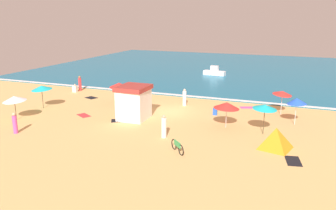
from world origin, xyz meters
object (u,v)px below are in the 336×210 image
object	(u,v)px
beachgoer_3	(215,111)
beachgoer_4	(164,127)
beach_umbrella_2	(42,88)
beachgoer_1	(184,98)
beachgoer_6	(75,89)
beach_tent	(276,138)
beachgoer_5	(124,91)
beach_umbrella_5	(265,107)
beach_umbrella_3	(227,105)
beachgoer_0	(80,84)
small_boat_0	(214,72)
beach_umbrella_0	(119,85)
beachgoer_2	(15,123)
lifeguard_cabana	(134,102)
beach_umbrella_6	(297,101)
beach_umbrella_4	(282,93)
beach_umbrella_1	(14,99)

from	to	relation	value
beachgoer_3	beachgoer_4	world-z (taller)	beachgoer_4
beach_umbrella_2	beachgoer_1	world-z (taller)	beach_umbrella_2
beachgoer_1	beachgoer_6	xyz separation A→B (m)	(-13.87, 1.13, -0.38)
beach_tent	beachgoer_5	xyz separation A→B (m)	(-16.46, 9.03, 0.04)
beach_umbrella_5	beachgoer_1	xyz separation A→B (m)	(-8.27, 5.72, -1.33)
beach_umbrella_3	beach_tent	size ratio (longest dim) A/B	1.01
beachgoer_0	small_boat_0	bearing A→B (deg)	52.42
beach_umbrella_3	beach_umbrella_0	bearing A→B (deg)	163.07
beachgoer_2	lifeguard_cabana	bearing A→B (deg)	45.16
beach_umbrella_3	beach_umbrella_6	distance (m)	5.82
beach_umbrella_4	beachgoer_6	world-z (taller)	beach_umbrella_4
beachgoer_2	beachgoer_0	bearing A→B (deg)	107.47
beach_umbrella_5	beachgoer_2	size ratio (longest dim) A/B	1.54
lifeguard_cabana	beachgoer_4	distance (m)	5.42
beach_umbrella_0	beach_umbrella_6	xyz separation A→B (m)	(16.76, -0.73, 0.08)
beach_umbrella_3	beachgoer_2	xyz separation A→B (m)	(-14.53, -7.28, -1.05)
beachgoer_2	beach_umbrella_2	bearing A→B (deg)	115.29
lifeguard_cabana	beachgoer_4	size ratio (longest dim) A/B	1.69
beachgoer_6	small_boat_0	xyz separation A→B (m)	(12.33, 16.83, 0.16)
beachgoer_4	beach_umbrella_5	bearing A→B (deg)	27.63
beachgoer_5	beachgoer_6	world-z (taller)	beachgoer_5
beach_tent	beachgoer_3	bearing A→B (deg)	132.00
beach_tent	beachgoer_4	xyz separation A→B (m)	(-7.77, -0.78, 0.07)
beachgoer_3	beach_umbrella_0	bearing A→B (deg)	177.90
beach_umbrella_2	beach_umbrella_3	xyz separation A→B (m)	(17.62, 0.75, -0.20)
beachgoer_6	beach_umbrella_6	bearing A→B (deg)	-8.30
beachgoer_1	beachgoer_2	xyz separation A→B (m)	(-9.22, -12.51, -0.01)
beachgoer_4	small_boat_0	size ratio (longest dim) A/B	0.52
beach_umbrella_4	beachgoer_1	distance (m)	9.20
beach_umbrella_1	beach_umbrella_5	distance (m)	20.52
beachgoer_4	beachgoer_6	distance (m)	18.61
beachgoer_3	beach_umbrella_4	bearing A→B (deg)	22.71
beach_umbrella_3	beachgoer_5	bearing A→B (deg)	154.78
beach_umbrella_0	beachgoer_5	bearing A→B (deg)	107.52
beach_umbrella_5	small_boat_0	xyz separation A→B (m)	(-9.81, 23.68, -1.56)
beach_umbrella_3	beachgoer_1	bearing A→B (deg)	135.43
beachgoer_2	beachgoer_6	bearing A→B (deg)	108.80
beachgoer_0	beachgoer_1	world-z (taller)	beachgoer_0
beach_umbrella_5	beachgoer_6	size ratio (longest dim) A/B	2.63
lifeguard_cabana	beach_umbrella_6	xyz separation A→B (m)	(12.97, 3.42, 0.51)
beachgoer_0	beachgoer_4	bearing A→B (deg)	-36.13
beachgoer_2	beachgoer_3	xyz separation A→B (m)	(12.85, 10.47, -0.41)
beach_umbrella_4	beach_tent	world-z (taller)	beach_umbrella_4
lifeguard_cabana	beach_umbrella_3	bearing A→B (deg)	4.37
beach_umbrella_4	beach_umbrella_5	distance (m)	6.04
beach_umbrella_4	beach_tent	size ratio (longest dim) A/B	0.86
beach_umbrella_3	beach_umbrella_4	bearing A→B (deg)	55.24
beach_umbrella_5	beachgoer_2	distance (m)	18.81
lifeguard_cabana	beach_umbrella_5	world-z (taller)	lifeguard_cabana
beach_umbrella_4	beachgoer_3	xyz separation A→B (m)	(-5.49, -2.30, -1.63)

